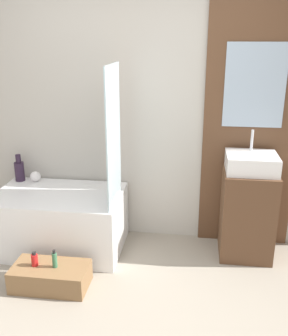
{
  "coord_description": "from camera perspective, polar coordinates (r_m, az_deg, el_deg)",
  "views": [
    {
      "loc": [
        0.52,
        -2.09,
        1.98
      ],
      "look_at": [
        0.13,
        0.69,
        1.01
      ],
      "focal_mm": 42.0,
      "sensor_mm": 36.0,
      "label": 1
    }
  ],
  "objects": [
    {
      "name": "wall_tiled_back",
      "position": [
        3.77,
        -0.18,
        8.59
      ],
      "size": [
        4.2,
        0.06,
        2.6
      ],
      "primitive_type": "cube",
      "color": "#B7B2A8",
      "rests_on": "ground_plane"
    },
    {
      "name": "wall_wood_accent",
      "position": [
        3.72,
        15.45,
        8.0
      ],
      "size": [
        0.86,
        0.04,
        2.6
      ],
      "color": "brown",
      "rests_on": "ground_plane"
    },
    {
      "name": "bathtub",
      "position": [
        3.87,
        -12.08,
        -7.46
      ],
      "size": [
        1.19,
        0.75,
        0.56
      ],
      "color": "white",
      "rests_on": "ground_plane"
    },
    {
      "name": "glass_shower_screen",
      "position": [
        3.33,
        -4.47,
        4.61
      ],
      "size": [
        0.01,
        0.52,
        1.19
      ],
      "primitive_type": "cube",
      "color": "silver",
      "rests_on": "bathtub"
    },
    {
      "name": "wooden_step_bench",
      "position": [
        3.42,
        -13.4,
        -15.05
      ],
      "size": [
        0.62,
        0.33,
        0.19
      ],
      "primitive_type": "cube",
      "color": "olive",
      "rests_on": "ground_plane"
    },
    {
      "name": "vanity_cabinet",
      "position": [
        3.75,
        14.7,
        -6.4
      ],
      "size": [
        0.47,
        0.46,
        0.82
      ],
      "primitive_type": "cube",
      "color": "brown",
      "rests_on": "ground_plane"
    },
    {
      "name": "sink",
      "position": [
        3.58,
        15.34,
        0.72
      ],
      "size": [
        0.44,
        0.38,
        0.35
      ],
      "color": "white",
      "rests_on": "vanity_cabinet"
    },
    {
      "name": "vase_tall_dark",
      "position": [
        4.15,
        -17.63,
        -0.29
      ],
      "size": [
        0.1,
        0.1,
        0.27
      ],
      "color": "#2D1E33",
      "rests_on": "bathtub"
    },
    {
      "name": "vase_round_light",
      "position": [
        4.1,
        -15.48,
        -1.2
      ],
      "size": [
        0.11,
        0.11,
        0.11
      ],
      "primitive_type": "sphere",
      "color": "white",
      "rests_on": "bathtub"
    },
    {
      "name": "bottle_soap_primary",
      "position": [
        3.39,
        -15.59,
        -12.67
      ],
      "size": [
        0.05,
        0.05,
        0.12
      ],
      "color": "red",
      "rests_on": "wooden_step_bench"
    },
    {
      "name": "bottle_soap_secondary",
      "position": [
        3.32,
        -12.84,
        -12.83
      ],
      "size": [
        0.04,
        0.04,
        0.15
      ],
      "color": "#38704C",
      "rests_on": "wooden_step_bench"
    }
  ]
}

